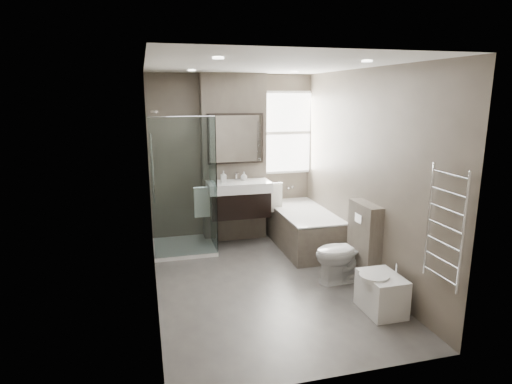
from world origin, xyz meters
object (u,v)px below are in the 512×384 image
object	(u,v)px
toilet	(344,253)
bathtub	(303,227)
vanity	(239,198)
bidet	(381,293)

from	to	relation	value
toilet	bathtub	bearing A→B (deg)	178.52
vanity	bathtub	bearing A→B (deg)	-19.37
bathtub	bidet	xyz separation A→B (m)	(0.09, -2.11, -0.10)
vanity	toilet	distance (m)	1.93
bathtub	bidet	world-z (taller)	bathtub
bathtub	toilet	bearing A→B (deg)	-88.02
bathtub	bidet	distance (m)	2.12
toilet	bidet	distance (m)	0.83
toilet	bidet	xyz separation A→B (m)	(0.04, -0.81, -0.15)
vanity	bathtub	size ratio (longest dim) A/B	0.59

